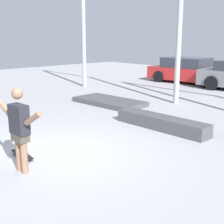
# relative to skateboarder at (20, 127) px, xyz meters

# --- Properties ---
(ground_plane) EXTENTS (36.00, 36.00, 0.00)m
(ground_plane) POSITION_rel_skateboarder_xyz_m (-0.28, 0.98, -0.88)
(ground_plane) COLOR #9E9EA3
(skateboarder) EXTENTS (1.42, 0.23, 1.60)m
(skateboarder) POSITION_rel_skateboarder_xyz_m (0.00, 0.00, 0.00)
(skateboarder) COLOR #8C664C
(skateboarder) RESTS_ON ground_plane
(skateboard) EXTENTS (0.79, 0.31, 0.08)m
(skateboard) POSITION_rel_skateboarder_xyz_m (-0.65, 0.33, -0.82)
(skateboard) COLOR black
(skateboard) RESTS_ON ground_plane
(grind_box) EXTENTS (2.83, 0.59, 0.35)m
(grind_box) POSITION_rel_skateboarder_xyz_m (0.03, 4.14, -0.70)
(grind_box) COLOR #47474C
(grind_box) RESTS_ON ground_plane
(manual_pad) EXTENTS (2.84, 1.47, 0.18)m
(manual_pad) POSITION_rel_skateboarder_xyz_m (-3.36, 5.29, -0.79)
(manual_pad) COLOR #47474C
(manual_pad) RESTS_ON ground_plane
(parked_car_red) EXTENTS (4.39, 2.22, 1.36)m
(parked_car_red) POSITION_rel_skateboarder_xyz_m (-4.55, 12.21, -0.22)
(parked_car_red) COLOR red
(parked_car_red) RESTS_ON ground_plane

